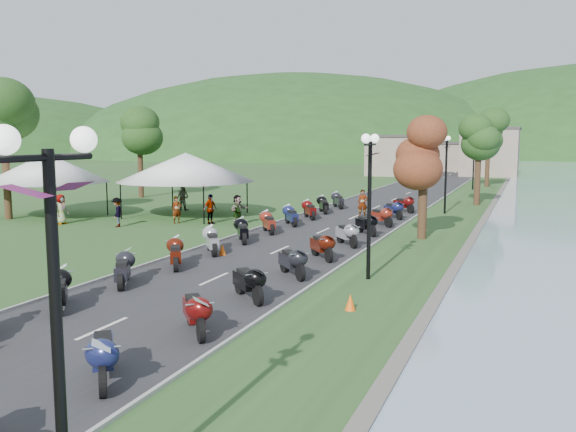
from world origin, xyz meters
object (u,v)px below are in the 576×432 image
(vendor_tent_main, at_px, (186,184))
(pedestrian_b, at_px, (183,210))
(streetlamp_near, at_px, (58,347))
(pedestrian_c, at_px, (118,227))
(pedestrian_a, at_px, (177,223))

(vendor_tent_main, relative_size, pedestrian_b, 3.15)
(vendor_tent_main, bearing_deg, streetlamp_near, -61.44)
(vendor_tent_main, relative_size, pedestrian_c, 3.51)
(vendor_tent_main, bearing_deg, pedestrian_c, -100.62)
(pedestrian_c, bearing_deg, pedestrian_a, 109.05)
(pedestrian_a, xyz_separation_m, pedestrian_c, (-2.33, -2.44, 0.00))
(streetlamp_near, relative_size, vendor_tent_main, 0.87)
(streetlamp_near, xyz_separation_m, pedestrian_a, (-13.92, 24.72, -2.50))
(vendor_tent_main, height_order, pedestrian_a, vendor_tent_main)
(vendor_tent_main, bearing_deg, pedestrian_a, -68.25)
(pedestrian_a, relative_size, pedestrian_c, 0.97)
(vendor_tent_main, distance_m, pedestrian_c, 6.07)
(pedestrian_b, bearing_deg, streetlamp_near, 124.16)
(pedestrian_b, bearing_deg, pedestrian_a, 123.35)
(vendor_tent_main, distance_m, pedestrian_a, 3.98)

